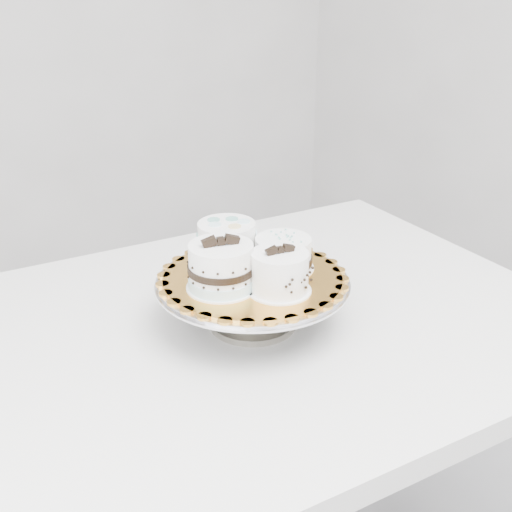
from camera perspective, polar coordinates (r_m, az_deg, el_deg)
table at (r=1.21m, az=-3.14°, el=-9.12°), size 1.40×1.02×0.75m
cake_stand at (r=1.15m, az=-0.30°, el=-3.32°), size 0.35×0.35×0.09m
cake_board at (r=1.14m, az=-0.30°, el=-1.90°), size 0.40×0.40×0.00m
cake_swirl at (r=1.07m, az=2.12°, el=-1.52°), size 0.11×0.11×0.09m
cake_banded at (r=1.08m, az=-3.11°, el=-1.11°), size 0.14×0.14×0.10m
cake_dots at (r=1.18m, az=-2.61°, el=1.22°), size 0.13×0.13×0.08m
cake_ribbon at (r=1.16m, az=2.46°, el=0.16°), size 0.13×0.13×0.06m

